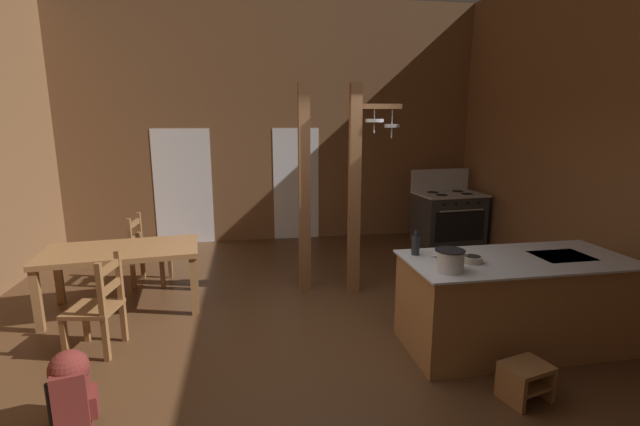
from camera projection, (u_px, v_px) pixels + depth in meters
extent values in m
cube|color=#4C301C|center=(308.00, 352.00, 4.34)|extent=(8.16, 9.05, 0.10)
cube|color=brown|center=(275.00, 123.00, 7.93)|extent=(8.16, 0.14, 4.28)
cube|color=white|center=(183.00, 187.00, 7.82)|extent=(1.00, 0.01, 2.05)
cube|color=white|center=(296.00, 184.00, 8.15)|extent=(0.84, 0.01, 2.05)
cube|color=olive|center=(514.00, 303.00, 4.28)|extent=(2.11, 0.93, 0.88)
cube|color=#B7BABF|center=(518.00, 259.00, 4.19)|extent=(2.17, 0.99, 0.02)
cube|color=black|center=(562.00, 256.00, 4.27)|extent=(0.52, 0.41, 0.00)
cube|color=black|center=(487.00, 321.00, 4.78)|extent=(2.00, 0.06, 0.10)
cube|color=#2D2D2D|center=(448.00, 220.00, 7.84)|extent=(1.16, 0.85, 0.90)
cube|color=black|center=(460.00, 226.00, 7.48)|extent=(0.93, 0.09, 0.52)
cylinder|color=#B7BABF|center=(462.00, 211.00, 7.40)|extent=(0.82, 0.10, 0.02)
cube|color=#B7BABF|center=(450.00, 194.00, 7.74)|extent=(1.20, 0.90, 0.03)
cube|color=#B7BABF|center=(440.00, 180.00, 8.04)|extent=(1.14, 0.14, 0.40)
cylinder|color=black|center=(467.00, 194.00, 7.65)|extent=(0.22, 0.22, 0.01)
cylinder|color=black|center=(442.00, 195.00, 7.53)|extent=(0.22, 0.22, 0.01)
cylinder|color=black|center=(458.00, 191.00, 7.94)|extent=(0.22, 0.22, 0.01)
cylinder|color=black|center=(433.00, 192.00, 7.82)|extent=(0.22, 0.22, 0.01)
cylinder|color=black|center=(479.00, 203.00, 7.46)|extent=(0.05, 0.03, 0.04)
cylinder|color=black|center=(468.00, 203.00, 7.41)|extent=(0.05, 0.03, 0.04)
cylinder|color=black|center=(456.00, 204.00, 7.35)|extent=(0.05, 0.03, 0.04)
cylinder|color=black|center=(444.00, 204.00, 7.30)|extent=(0.05, 0.03, 0.04)
cube|color=brown|center=(354.00, 192.00, 5.49)|extent=(0.15, 0.15, 2.63)
cube|color=brown|center=(376.00, 106.00, 5.30)|extent=(0.64, 0.12, 0.06)
cylinder|color=#B7BABF|center=(374.00, 113.00, 5.32)|extent=(0.01, 0.01, 0.15)
cylinder|color=#B7BABF|center=(374.00, 121.00, 5.34)|extent=(0.24, 0.24, 0.04)
cylinder|color=#B7BABF|center=(374.00, 127.00, 5.35)|extent=(0.02, 0.02, 0.14)
cylinder|color=#B7BABF|center=(392.00, 115.00, 5.35)|extent=(0.01, 0.01, 0.21)
cylinder|color=#B7BABF|center=(392.00, 126.00, 5.37)|extent=(0.20, 0.20, 0.04)
cylinder|color=#B7BABF|center=(392.00, 133.00, 5.39)|extent=(0.02, 0.02, 0.14)
cube|color=brown|center=(304.00, 191.00, 5.56)|extent=(0.14, 0.14, 2.63)
cube|color=brown|center=(527.00, 367.00, 3.47)|extent=(0.42, 0.36, 0.04)
cube|color=brown|center=(510.00, 389.00, 3.44)|extent=(0.11, 0.28, 0.26)
cube|color=brown|center=(540.00, 379.00, 3.57)|extent=(0.11, 0.28, 0.26)
cube|color=brown|center=(525.00, 383.00, 3.50)|extent=(0.38, 0.35, 0.03)
cube|color=olive|center=(121.00, 251.00, 5.08)|extent=(1.79, 1.08, 0.06)
cube|color=olive|center=(59.00, 276.00, 5.32)|extent=(0.09, 0.09, 0.68)
cube|color=olive|center=(194.00, 265.00, 5.74)|extent=(0.09, 0.09, 0.68)
cube|color=olive|center=(37.00, 301.00, 4.58)|extent=(0.09, 0.09, 0.68)
cube|color=olive|center=(194.00, 286.00, 5.00)|extent=(0.09, 0.09, 0.68)
cube|color=brown|center=(151.00, 253.00, 5.96)|extent=(0.48, 0.48, 0.04)
cube|color=brown|center=(170.00, 264.00, 6.20)|extent=(0.05, 0.05, 0.41)
cube|color=brown|center=(162.00, 273.00, 5.83)|extent=(0.05, 0.05, 0.41)
cube|color=brown|center=(141.00, 246.00, 6.12)|extent=(0.05, 0.05, 0.95)
cube|color=brown|center=(131.00, 254.00, 5.75)|extent=(0.05, 0.05, 0.95)
cube|color=brown|center=(134.00, 224.00, 5.86)|extent=(0.07, 0.38, 0.07)
cube|color=brown|center=(135.00, 237.00, 5.90)|extent=(0.07, 0.38, 0.07)
cube|color=brown|center=(93.00, 309.00, 4.19)|extent=(0.51, 0.51, 0.04)
cube|color=brown|center=(65.00, 340.00, 4.05)|extent=(0.06, 0.06, 0.41)
cube|color=brown|center=(86.00, 322.00, 4.42)|extent=(0.06, 0.06, 0.41)
cube|color=brown|center=(103.00, 313.00, 3.99)|extent=(0.06, 0.06, 0.95)
cube|color=brown|center=(121.00, 297.00, 4.36)|extent=(0.06, 0.06, 0.95)
cube|color=brown|center=(109.00, 268.00, 4.10)|extent=(0.10, 0.38, 0.07)
cube|color=brown|center=(111.00, 287.00, 4.14)|extent=(0.10, 0.38, 0.07)
cube|color=maroon|center=(72.00, 397.00, 3.17)|extent=(0.29, 0.37, 0.48)
cube|color=maroon|center=(94.00, 401.00, 3.23)|extent=(0.11, 0.23, 0.17)
cylinder|color=black|center=(54.00, 394.00, 3.20)|extent=(0.05, 0.05, 0.38)
cylinder|color=black|center=(50.00, 409.00, 3.03)|extent=(0.05, 0.05, 0.38)
sphere|color=maroon|center=(69.00, 369.00, 3.12)|extent=(0.33, 0.33, 0.27)
cylinder|color=#B7BABF|center=(449.00, 261.00, 3.82)|extent=(0.25, 0.25, 0.18)
cylinder|color=black|center=(450.00, 250.00, 3.80)|extent=(0.26, 0.26, 0.01)
cylinder|color=#B7BABF|center=(435.00, 257.00, 3.79)|extent=(0.05, 0.02, 0.02)
cylinder|color=#B7BABF|center=(465.00, 255.00, 3.83)|extent=(0.05, 0.02, 0.02)
cylinder|color=#B2A893|center=(472.00, 259.00, 4.06)|extent=(0.17, 0.17, 0.06)
cylinder|color=black|center=(473.00, 256.00, 4.05)|extent=(0.14, 0.14, 0.00)
cylinder|color=#1E2328|center=(416.00, 246.00, 4.28)|extent=(0.08, 0.08, 0.18)
cylinder|color=#1E2328|center=(416.00, 233.00, 4.26)|extent=(0.03, 0.03, 0.06)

